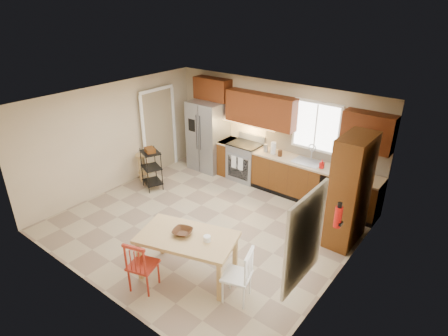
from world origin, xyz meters
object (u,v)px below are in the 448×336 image
object	(u,v)px
utility_cart	(152,169)
bar_stool	(143,167)
refrigerator	(208,136)
soap_bottle	(322,164)
table_bowl	(183,234)
pantry	(350,191)
range_stove	(245,162)
chair_red	(143,264)
chair_white	(237,275)
table_jar	(207,240)
fire_extinguisher	(338,217)
dining_table	(188,256)

from	to	relation	value
utility_cart	bar_stool	bearing A→B (deg)	-174.60
refrigerator	soap_bottle	world-z (taller)	refrigerator
table_bowl	utility_cart	size ratio (longest dim) A/B	0.32
soap_bottle	pantry	bearing A→B (deg)	-43.45
range_stove	bar_stool	distance (m)	2.54
chair_red	utility_cart	world-z (taller)	utility_cart
utility_cart	table_bowl	bearing A→B (deg)	-9.45
soap_bottle	bar_stool	bearing A→B (deg)	-158.77
soap_bottle	chair_white	distance (m)	3.44
refrigerator	chair_white	world-z (taller)	refrigerator
chair_white	utility_cart	xyz separation A→B (m)	(-3.74, 1.69, 0.04)
table_bowl	table_jar	world-z (taller)	table_jar
chair_white	table_bowl	bearing A→B (deg)	75.63
soap_bottle	chair_red	distance (m)	4.26
pantry	utility_cart	world-z (taller)	pantry
chair_white	utility_cart	world-z (taller)	utility_cart
chair_white	utility_cart	size ratio (longest dim) A/B	0.93
soap_bottle	table_jar	size ratio (longest dim) A/B	1.46
table_bowl	utility_cart	bearing A→B (deg)	147.14
soap_bottle	table_jar	world-z (taller)	soap_bottle
refrigerator	pantry	world-z (taller)	pantry
soap_bottle	range_stove	bearing A→B (deg)	177.60
range_stove	chair_red	size ratio (longest dim) A/B	1.01
bar_stool	utility_cart	size ratio (longest dim) A/B	0.71
pantry	chair_white	world-z (taller)	pantry
chair_red	pantry	bearing A→B (deg)	40.82
utility_cart	range_stove	bearing A→B (deg)	74.29
chair_red	chair_white	world-z (taller)	same
bar_stool	fire_extinguisher	bearing A→B (deg)	-25.45
chair_white	table_jar	size ratio (longest dim) A/B	6.94
dining_table	table_bowl	distance (m)	0.40
chair_red	soap_bottle	bearing A→B (deg)	58.50
chair_red	chair_white	bearing A→B (deg)	11.20
dining_table	table_bowl	xyz separation A→B (m)	(-0.10, 0.00, 0.39)
dining_table	chair_red	distance (m)	0.74
fire_extinguisher	pantry	bearing A→B (deg)	100.78
chair_red	utility_cart	size ratio (longest dim) A/B	0.93
refrigerator	table_bowl	bearing A→B (deg)	-55.50
fire_extinguisher	soap_bottle	bearing A→B (deg)	120.53
range_stove	dining_table	size ratio (longest dim) A/B	0.59
soap_bottle	fire_extinguisher	world-z (taller)	fire_extinguisher
chair_white	table_bowl	world-z (taller)	chair_white
range_stove	utility_cart	distance (m)	2.31
table_bowl	chair_white	bearing A→B (deg)	2.73
soap_bottle	bar_stool	size ratio (longest dim) A/B	0.27
chair_red	chair_white	size ratio (longest dim) A/B	1.00
pantry	utility_cart	xyz separation A→B (m)	(-4.44, -0.81, -0.56)
refrigerator	utility_cart	bearing A→B (deg)	-100.03
utility_cart	refrigerator	bearing A→B (deg)	103.38
bar_stool	chair_white	bearing A→B (deg)	-44.53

